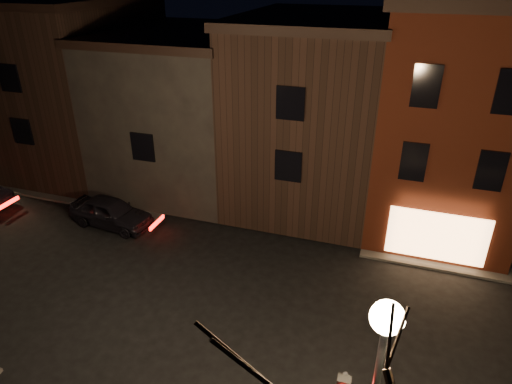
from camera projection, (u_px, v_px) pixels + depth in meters
ground at (210, 305)px, 17.37m from camera, size 120.00×120.00×0.00m
sidewalk_far_left at (93, 111)px, 39.97m from camera, size 30.00×30.00×0.12m
corner_building at (451, 117)px, 20.69m from camera, size 6.50×8.50×10.50m
row_building_a at (314, 110)px, 23.66m from camera, size 7.30×10.30×9.40m
row_building_b at (188, 107)px, 25.95m from camera, size 7.80×10.30×8.40m
row_building_c at (80, 84)px, 27.67m from camera, size 7.30×10.30×9.90m
street_lamp_near at (379, 365)px, 8.20m from camera, size 0.60×0.60×6.48m
parked_car_a at (111, 212)px, 22.36m from camera, size 4.40×2.10×1.45m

